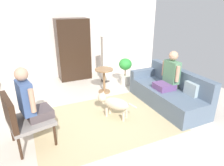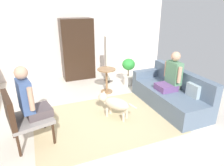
{
  "view_description": "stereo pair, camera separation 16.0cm",
  "coord_description": "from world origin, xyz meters",
  "px_view_note": "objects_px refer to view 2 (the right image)",
  "views": [
    {
      "loc": [
        -1.5,
        -3.42,
        2.24
      ],
      "look_at": [
        -0.04,
        -0.21,
        0.83
      ],
      "focal_mm": 32.06,
      "sensor_mm": 36.0,
      "label": 1
    },
    {
      "loc": [
        -1.35,
        -3.48,
        2.24
      ],
      "look_at": [
        -0.04,
        -0.21,
        0.83
      ],
      "focal_mm": 32.06,
      "sensor_mm": 36.0,
      "label": 2
    }
  ],
  "objects_px": {
    "round_end_table": "(107,78)",
    "person_on_couch": "(172,75)",
    "armoire_cabinet": "(77,49)",
    "dog": "(114,103)",
    "armchair": "(21,116)",
    "couch": "(170,93)",
    "potted_plant": "(128,70)",
    "column_lamp": "(108,60)",
    "person_on_armchair": "(29,98)"
  },
  "relations": [
    {
      "from": "person_on_couch",
      "to": "round_end_table",
      "type": "xyz_separation_m",
      "value": [
        -1.07,
        1.27,
        -0.35
      ]
    },
    {
      "from": "armchair",
      "to": "potted_plant",
      "type": "height_order",
      "value": "armchair"
    },
    {
      "from": "armchair",
      "to": "person_on_couch",
      "type": "relative_size",
      "value": 1.09
    },
    {
      "from": "column_lamp",
      "to": "couch",
      "type": "bearing_deg",
      "value": -68.23
    },
    {
      "from": "couch",
      "to": "dog",
      "type": "bearing_deg",
      "value": -179.71
    },
    {
      "from": "person_on_couch",
      "to": "couch",
      "type": "bearing_deg",
      "value": 29.49
    },
    {
      "from": "couch",
      "to": "round_end_table",
      "type": "relative_size",
      "value": 3.06
    },
    {
      "from": "couch",
      "to": "round_end_table",
      "type": "height_order",
      "value": "couch"
    },
    {
      "from": "person_on_armchair",
      "to": "potted_plant",
      "type": "relative_size",
      "value": 1.14
    },
    {
      "from": "round_end_table",
      "to": "person_on_armchair",
      "type": "bearing_deg",
      "value": -142.21
    },
    {
      "from": "person_on_armchair",
      "to": "column_lamp",
      "type": "relative_size",
      "value": 0.66
    },
    {
      "from": "couch",
      "to": "armchair",
      "type": "bearing_deg",
      "value": -175.58
    },
    {
      "from": "armchair",
      "to": "person_on_armchair",
      "type": "xyz_separation_m",
      "value": [
        0.16,
        0.04,
        0.27
      ]
    },
    {
      "from": "armoire_cabinet",
      "to": "potted_plant",
      "type": "bearing_deg",
      "value": -44.03
    },
    {
      "from": "armchair",
      "to": "potted_plant",
      "type": "distance_m",
      "value": 3.31
    },
    {
      "from": "round_end_table",
      "to": "armoire_cabinet",
      "type": "distance_m",
      "value": 1.58
    },
    {
      "from": "dog",
      "to": "column_lamp",
      "type": "distance_m",
      "value": 2.1
    },
    {
      "from": "dog",
      "to": "couch",
      "type": "bearing_deg",
      "value": 0.29
    },
    {
      "from": "person_on_armchair",
      "to": "round_end_table",
      "type": "height_order",
      "value": "person_on_armchair"
    },
    {
      "from": "potted_plant",
      "to": "armoire_cabinet",
      "type": "xyz_separation_m",
      "value": [
        -1.2,
        1.16,
        0.46
      ]
    },
    {
      "from": "dog",
      "to": "armchair",
      "type": "bearing_deg",
      "value": -172.27
    },
    {
      "from": "person_on_armchair",
      "to": "dog",
      "type": "relative_size",
      "value": 1.25
    },
    {
      "from": "couch",
      "to": "armchair",
      "type": "xyz_separation_m",
      "value": [
        -3.15,
        -0.24,
        0.25
      ]
    },
    {
      "from": "person_on_armchair",
      "to": "person_on_couch",
      "type": "bearing_deg",
      "value": 3.56
    },
    {
      "from": "person_on_armchair",
      "to": "potted_plant",
      "type": "distance_m",
      "value": 3.18
    },
    {
      "from": "couch",
      "to": "person_on_armchair",
      "type": "xyz_separation_m",
      "value": [
        -2.98,
        -0.21,
        0.52
      ]
    },
    {
      "from": "column_lamp",
      "to": "dog",
      "type": "bearing_deg",
      "value": -107.48
    },
    {
      "from": "dog",
      "to": "potted_plant",
      "type": "xyz_separation_m",
      "value": [
        1.07,
        1.52,
        0.13
      ]
    },
    {
      "from": "armoire_cabinet",
      "to": "person_on_couch",
      "type": "bearing_deg",
      "value": -60.99
    },
    {
      "from": "armchair",
      "to": "dog",
      "type": "distance_m",
      "value": 1.77
    },
    {
      "from": "dog",
      "to": "round_end_table",
      "type": "bearing_deg",
      "value": 76.77
    },
    {
      "from": "potted_plant",
      "to": "armoire_cabinet",
      "type": "distance_m",
      "value": 1.73
    },
    {
      "from": "potted_plant",
      "to": "couch",
      "type": "bearing_deg",
      "value": -77.32
    },
    {
      "from": "armchair",
      "to": "dog",
      "type": "height_order",
      "value": "armchair"
    },
    {
      "from": "dog",
      "to": "potted_plant",
      "type": "bearing_deg",
      "value": 54.96
    },
    {
      "from": "dog",
      "to": "column_lamp",
      "type": "relative_size",
      "value": 0.52
    },
    {
      "from": "column_lamp",
      "to": "armoire_cabinet",
      "type": "relative_size",
      "value": 0.74
    },
    {
      "from": "round_end_table",
      "to": "dog",
      "type": "distance_m",
      "value": 1.29
    },
    {
      "from": "dog",
      "to": "armoire_cabinet",
      "type": "height_order",
      "value": "armoire_cabinet"
    },
    {
      "from": "round_end_table",
      "to": "armoire_cabinet",
      "type": "bearing_deg",
      "value": 106.73
    },
    {
      "from": "couch",
      "to": "armoire_cabinet",
      "type": "distance_m",
      "value": 3.15
    },
    {
      "from": "person_on_armchair",
      "to": "armoire_cabinet",
      "type": "xyz_separation_m",
      "value": [
        1.44,
        2.88,
        0.1
      ]
    },
    {
      "from": "round_end_table",
      "to": "armoire_cabinet",
      "type": "relative_size",
      "value": 0.36
    },
    {
      "from": "couch",
      "to": "person_on_armchair",
      "type": "bearing_deg",
      "value": -176.01
    },
    {
      "from": "dog",
      "to": "potted_plant",
      "type": "distance_m",
      "value": 1.86
    },
    {
      "from": "armchair",
      "to": "person_on_couch",
      "type": "height_order",
      "value": "person_on_couch"
    },
    {
      "from": "round_end_table",
      "to": "person_on_couch",
      "type": "bearing_deg",
      "value": -49.96
    },
    {
      "from": "potted_plant",
      "to": "person_on_couch",
      "type": "bearing_deg",
      "value": -79.12
    },
    {
      "from": "armoire_cabinet",
      "to": "round_end_table",
      "type": "bearing_deg",
      "value": -73.27
    },
    {
      "from": "dog",
      "to": "column_lamp",
      "type": "height_order",
      "value": "column_lamp"
    }
  ]
}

